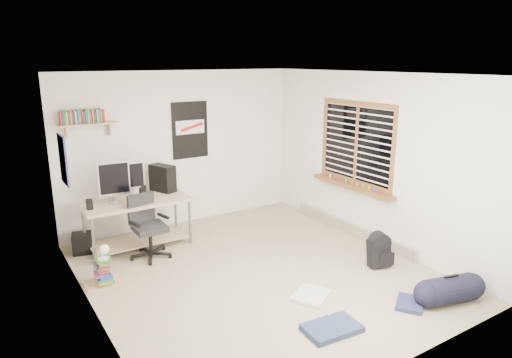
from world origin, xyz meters
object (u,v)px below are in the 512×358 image
office_chair (149,224)px  backpack (379,253)px  duffel_bag (449,291)px  book_stack (103,272)px  desk (138,223)px

office_chair → backpack: size_ratio=2.43×
duffel_bag → book_stack: bearing=155.4°
backpack → book_stack: (-3.19, 1.49, -0.05)m
office_chair → duffel_bag: bearing=-63.9°
desk → book_stack: bearing=-135.4°
backpack → office_chair: bearing=159.6°
book_stack → desk: bearing=48.9°
desk → book_stack: desk is taller
office_chair → backpack: (2.42, -1.92, -0.29)m
office_chair → backpack: office_chair is taller
desk → backpack: bearing=-48.0°
office_chair → book_stack: size_ratio=2.08×
desk → office_chair: bearing=-90.9°
backpack → duffel_bag: 1.08m
backpack → book_stack: 3.53m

